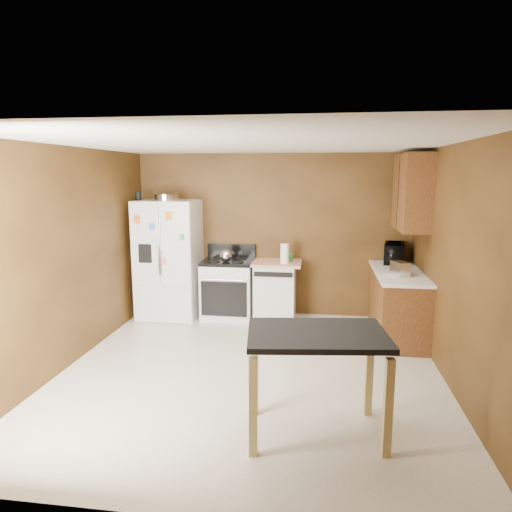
% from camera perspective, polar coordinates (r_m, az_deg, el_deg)
% --- Properties ---
extents(floor, '(4.50, 4.50, 0.00)m').
position_cam_1_polar(floor, '(5.28, -0.67, -14.26)').
color(floor, silver).
rests_on(floor, ground).
extents(ceiling, '(4.50, 4.50, 0.00)m').
position_cam_1_polar(ceiling, '(4.81, -0.73, 13.94)').
color(ceiling, white).
rests_on(ceiling, ground).
extents(wall_back, '(4.20, 0.00, 4.20)m').
position_cam_1_polar(wall_back, '(7.10, 2.05, 2.62)').
color(wall_back, brown).
rests_on(wall_back, ground).
extents(wall_front, '(4.20, 0.00, 4.20)m').
position_cam_1_polar(wall_front, '(2.77, -7.85, -9.68)').
color(wall_front, brown).
rests_on(wall_front, ground).
extents(wall_left, '(0.00, 4.50, 4.50)m').
position_cam_1_polar(wall_left, '(5.61, -22.43, -0.19)').
color(wall_left, brown).
rests_on(wall_left, ground).
extents(wall_right, '(0.00, 4.50, 4.50)m').
position_cam_1_polar(wall_right, '(5.03, 23.68, -1.39)').
color(wall_right, brown).
rests_on(wall_right, ground).
extents(roasting_pan, '(0.37, 0.37, 0.09)m').
position_cam_1_polar(roasting_pan, '(7.01, -11.10, 7.24)').
color(roasting_pan, silver).
rests_on(roasting_pan, refrigerator).
extents(pen_cup, '(0.09, 0.09, 0.13)m').
position_cam_1_polar(pen_cup, '(7.04, -14.51, 7.28)').
color(pen_cup, black).
rests_on(pen_cup, refrigerator).
extents(kettle, '(0.19, 0.19, 0.19)m').
position_cam_1_polar(kettle, '(6.77, -3.78, 0.05)').
color(kettle, silver).
rests_on(kettle, gas_range).
extents(paper_towel, '(0.16, 0.16, 0.29)m').
position_cam_1_polar(paper_towel, '(6.70, 3.61, 0.30)').
color(paper_towel, white).
rests_on(paper_towel, dishwasher).
extents(green_canister, '(0.12, 0.12, 0.11)m').
position_cam_1_polar(green_canister, '(6.92, 4.26, -0.15)').
color(green_canister, green).
rests_on(green_canister, dishwasher).
extents(toaster, '(0.24, 0.28, 0.18)m').
position_cam_1_polar(toaster, '(6.15, 17.57, -1.50)').
color(toaster, silver).
rests_on(toaster, right_cabinets).
extents(microwave, '(0.42, 0.55, 0.28)m').
position_cam_1_polar(microwave, '(6.98, 16.88, 0.29)').
color(microwave, black).
rests_on(microwave, right_cabinets).
extents(refrigerator, '(0.90, 0.80, 1.80)m').
position_cam_1_polar(refrigerator, '(7.11, -10.82, -0.39)').
color(refrigerator, white).
rests_on(refrigerator, ground).
extents(gas_range, '(0.76, 0.68, 1.10)m').
position_cam_1_polar(gas_range, '(7.03, -3.48, -4.02)').
color(gas_range, white).
rests_on(gas_range, ground).
extents(dishwasher, '(0.78, 0.63, 0.89)m').
position_cam_1_polar(dishwasher, '(6.95, 2.40, -4.25)').
color(dishwasher, white).
rests_on(dishwasher, ground).
extents(right_cabinets, '(0.63, 1.58, 2.45)m').
position_cam_1_polar(right_cabinets, '(6.46, 17.74, -1.71)').
color(right_cabinets, brown).
rests_on(right_cabinets, ground).
extents(island, '(1.22, 0.89, 0.91)m').
position_cam_1_polar(island, '(3.88, 7.60, -11.45)').
color(island, black).
rests_on(island, ground).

